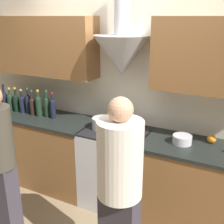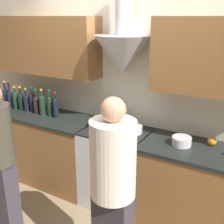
% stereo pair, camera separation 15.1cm
% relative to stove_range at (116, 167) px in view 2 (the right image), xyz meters
% --- Properties ---
extents(ground_plane, '(12.00, 12.00, 0.00)m').
position_rel_stove_range_xyz_m(ground_plane, '(0.00, -0.33, -0.47)').
color(ground_plane, '#847051').
extents(wall_back, '(8.40, 0.61, 2.60)m').
position_rel_stove_range_xyz_m(wall_back, '(-0.07, 0.26, 1.01)').
color(wall_back, silver).
rests_on(wall_back, ground_plane).
extents(counter_left, '(1.52, 0.62, 0.94)m').
position_rel_stove_range_xyz_m(counter_left, '(-1.11, -0.00, -0.00)').
color(counter_left, brown).
rests_on(counter_left, ground_plane).
extents(counter_right, '(1.15, 0.62, 0.94)m').
position_rel_stove_range_xyz_m(counter_right, '(0.92, -0.00, -0.00)').
color(counter_right, brown).
rests_on(counter_right, ground_plane).
extents(stove_range, '(0.72, 0.60, 0.94)m').
position_rel_stove_range_xyz_m(stove_range, '(0.00, 0.00, 0.00)').
color(stove_range, silver).
rests_on(stove_range, ground_plane).
extents(wine_bottle_0, '(0.07, 0.07, 0.37)m').
position_rel_stove_range_xyz_m(wine_bottle_0, '(-1.77, -0.00, 0.61)').
color(wine_bottle_0, black).
rests_on(wine_bottle_0, counter_left).
extents(wine_bottle_1, '(0.08, 0.08, 0.35)m').
position_rel_stove_range_xyz_m(wine_bottle_1, '(-1.68, -0.01, 0.60)').
color(wine_bottle_1, black).
rests_on(wine_bottle_1, counter_left).
extents(wine_bottle_2, '(0.08, 0.08, 0.31)m').
position_rel_stove_range_xyz_m(wine_bottle_2, '(-1.58, -0.01, 0.59)').
color(wine_bottle_2, black).
rests_on(wine_bottle_2, counter_left).
extents(wine_bottle_3, '(0.08, 0.08, 0.33)m').
position_rel_stove_range_xyz_m(wine_bottle_3, '(-1.48, -0.00, 0.59)').
color(wine_bottle_3, black).
rests_on(wine_bottle_3, counter_left).
extents(wine_bottle_4, '(0.08, 0.08, 0.31)m').
position_rel_stove_range_xyz_m(wine_bottle_4, '(-1.38, 0.00, 0.59)').
color(wine_bottle_4, black).
rests_on(wine_bottle_4, counter_left).
extents(wine_bottle_5, '(0.08, 0.08, 0.34)m').
position_rel_stove_range_xyz_m(wine_bottle_5, '(-1.29, 0.02, 0.60)').
color(wine_bottle_5, black).
rests_on(wine_bottle_5, counter_left).
extents(wine_bottle_6, '(0.08, 0.08, 0.33)m').
position_rel_stove_range_xyz_m(wine_bottle_6, '(-1.20, -0.01, 0.59)').
color(wine_bottle_6, black).
rests_on(wine_bottle_6, counter_left).
extents(wine_bottle_7, '(0.08, 0.08, 0.34)m').
position_rel_stove_range_xyz_m(wine_bottle_7, '(-1.09, -0.01, 0.61)').
color(wine_bottle_7, black).
rests_on(wine_bottle_7, counter_left).
extents(wine_bottle_8, '(0.08, 0.08, 0.34)m').
position_rel_stove_range_xyz_m(wine_bottle_8, '(-0.98, 0.02, 0.61)').
color(wine_bottle_8, black).
rests_on(wine_bottle_8, counter_left).
extents(wine_bottle_9, '(0.07, 0.07, 0.33)m').
position_rel_stove_range_xyz_m(wine_bottle_9, '(-0.88, 0.00, 0.60)').
color(wine_bottle_9, black).
rests_on(wine_bottle_9, counter_left).
extents(stock_pot, '(0.23, 0.23, 0.13)m').
position_rel_stove_range_xyz_m(stock_pot, '(-0.16, -0.03, 0.53)').
color(stock_pot, silver).
rests_on(stock_pot, stove_range).
extents(mixing_bowl, '(0.24, 0.24, 0.08)m').
position_rel_stove_range_xyz_m(mixing_bowl, '(0.16, 0.04, 0.51)').
color(mixing_bowl, silver).
rests_on(mixing_bowl, stove_range).
extents(orange_fruit, '(0.09, 0.09, 0.09)m').
position_rel_stove_range_xyz_m(orange_fruit, '(1.00, 0.15, 0.51)').
color(orange_fruit, orange).
rests_on(orange_fruit, counter_right).
extents(saucepan, '(0.19, 0.19, 0.09)m').
position_rel_stove_range_xyz_m(saucepan, '(0.74, 0.00, 0.51)').
color(saucepan, silver).
rests_on(saucepan, counter_right).
extents(person_foreground_right, '(0.35, 0.35, 1.62)m').
position_rel_stove_range_xyz_m(person_foreground_right, '(0.49, -0.93, 0.42)').
color(person_foreground_right, '#38333D').
rests_on(person_foreground_right, ground_plane).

